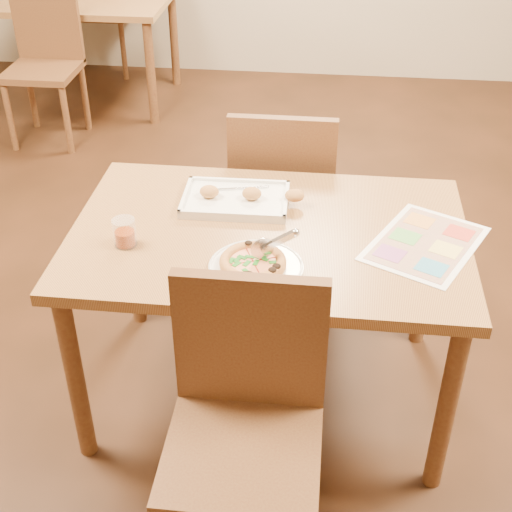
# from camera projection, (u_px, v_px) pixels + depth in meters

# --- Properties ---
(room) EXTENTS (7.00, 7.00, 7.00)m
(room) POSITION_uv_depth(u_px,v_px,m) (271.00, 39.00, 1.98)
(room) COLOR #361C0F
(room) RESTS_ON ground
(dining_table) EXTENTS (1.30, 0.85, 0.72)m
(dining_table) POSITION_uv_depth(u_px,v_px,m) (269.00, 252.00, 2.38)
(dining_table) COLOR olive
(dining_table) RESTS_ON ground
(chair_near) EXTENTS (0.42, 0.42, 0.47)m
(chair_near) POSITION_uv_depth(u_px,v_px,m) (247.00, 396.00, 1.93)
(chair_near) COLOR brown
(chair_near) RESTS_ON ground
(chair_far) EXTENTS (0.42, 0.42, 0.47)m
(chair_far) POSITION_uv_depth(u_px,v_px,m) (283.00, 185.00, 2.92)
(chair_far) COLOR brown
(chair_far) RESTS_ON ground
(bg_table) EXTENTS (1.30, 0.85, 0.72)m
(bg_table) POSITION_uv_depth(u_px,v_px,m) (75.00, 9.00, 4.83)
(bg_table) COLOR olive
(bg_table) RESTS_ON ground
(bg_chair_near) EXTENTS (0.42, 0.42, 0.47)m
(bg_chair_near) POSITION_uv_depth(u_px,v_px,m) (45.00, 47.00, 4.38)
(bg_chair_near) COLOR brown
(bg_chair_near) RESTS_ON ground
(bg_chair_far) EXTENTS (0.42, 0.42, 0.47)m
(bg_chair_far) POSITION_uv_depth(u_px,v_px,m) (98.00, 0.00, 5.29)
(bg_chair_far) COLOR brown
(bg_chair_far) RESTS_ON ground
(plate) EXTENTS (0.35, 0.35, 0.02)m
(plate) POSITION_uv_depth(u_px,v_px,m) (256.00, 268.00, 2.15)
(plate) COLOR white
(plate) RESTS_ON dining_table
(pizza) EXTENTS (0.20, 0.20, 0.03)m
(pizza) POSITION_uv_depth(u_px,v_px,m) (253.00, 262.00, 2.14)
(pizza) COLOR #CC8045
(pizza) RESTS_ON plate
(pizza_cutter) EXTENTS (0.14, 0.07, 0.08)m
(pizza_cutter) POSITION_uv_depth(u_px,v_px,m) (274.00, 243.00, 2.13)
(pizza_cutter) COLOR silver
(pizza_cutter) RESTS_ON pizza
(appetizer_tray) EXTENTS (0.42, 0.26, 0.06)m
(appetizer_tray) POSITION_uv_depth(u_px,v_px,m) (239.00, 199.00, 2.47)
(appetizer_tray) COLOR white
(appetizer_tray) RESTS_ON dining_table
(glass_tumbler) EXTENTS (0.07, 0.07, 0.09)m
(glass_tumbler) POSITION_uv_depth(u_px,v_px,m) (125.00, 234.00, 2.24)
(glass_tumbler) COLOR maroon
(glass_tumbler) RESTS_ON dining_table
(menu) EXTENTS (0.45, 0.50, 0.00)m
(menu) POSITION_uv_depth(u_px,v_px,m) (425.00, 243.00, 2.27)
(menu) COLOR white
(menu) RESTS_ON dining_table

